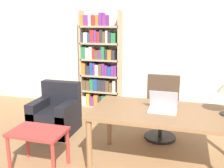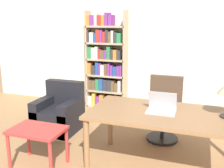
# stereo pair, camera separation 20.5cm
# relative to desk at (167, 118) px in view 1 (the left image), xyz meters

# --- Properties ---
(wall_back) EXTENTS (8.00, 0.06, 2.70)m
(wall_back) POSITION_rel_desk_xyz_m (-0.49, 2.26, 0.68)
(wall_back) COLOR beige
(wall_back) RESTS_ON ground_plane
(desk) EXTENTS (1.86, 0.96, 0.75)m
(desk) POSITION_rel_desk_xyz_m (0.00, 0.00, 0.00)
(desk) COLOR olive
(desk) RESTS_ON ground_plane
(laptop) EXTENTS (0.34, 0.25, 0.24)m
(laptop) POSITION_rel_desk_xyz_m (-0.06, 0.02, 0.13)
(laptop) COLOR #B2B2B7
(laptop) RESTS_ON desk
(office_chair) EXTENTS (0.54, 0.54, 0.98)m
(office_chair) POSITION_rel_desk_xyz_m (-0.15, 0.91, -0.20)
(office_chair) COLOR black
(office_chair) RESTS_ON ground_plane
(side_table_blue) EXTENTS (0.67, 0.46, 0.51)m
(side_table_blue) POSITION_rel_desk_xyz_m (-1.52, -0.47, -0.24)
(side_table_blue) COLOR #B2332D
(side_table_blue) RESTS_ON ground_plane
(armchair) EXTENTS (0.68, 0.69, 0.81)m
(armchair) POSITION_rel_desk_xyz_m (-1.87, 0.64, -0.39)
(armchair) COLOR black
(armchair) RESTS_ON ground_plane
(bookshelf) EXTENTS (0.86, 0.28, 2.03)m
(bookshelf) POSITION_rel_desk_xyz_m (-1.57, 2.07, 0.28)
(bookshelf) COLOR tan
(bookshelf) RESTS_ON ground_plane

